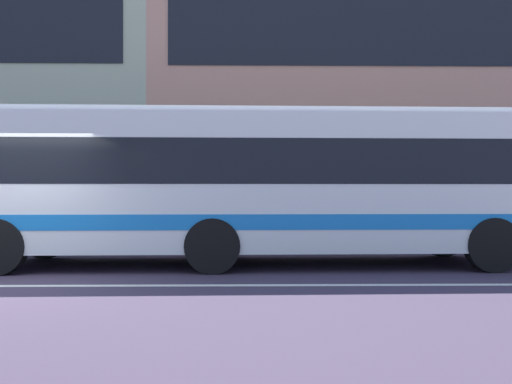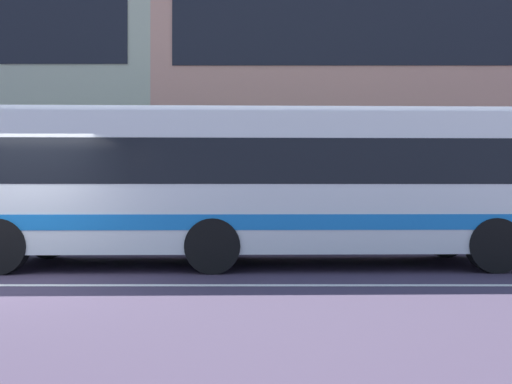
{
  "view_description": "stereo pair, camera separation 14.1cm",
  "coord_description": "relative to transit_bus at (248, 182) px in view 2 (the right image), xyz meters",
  "views": [
    {
      "loc": [
        3.98,
        -8.15,
        1.44
      ],
      "look_at": [
        4.14,
        2.13,
        1.47
      ],
      "focal_mm": 36.52,
      "sensor_mm": 36.0,
      "label": 1
    },
    {
      "loc": [
        4.12,
        -8.15,
        1.44
      ],
      "look_at": [
        4.14,
        2.13,
        1.47
      ],
      "focal_mm": 36.52,
      "sensor_mm": 36.0,
      "label": 2
    }
  ],
  "objects": [
    {
      "name": "hedge_row_far",
      "position": [
        -1.88,
        3.71,
        -1.25
      ],
      "size": [
        23.19,
        1.1,
        0.87
      ],
      "primitive_type": "cube",
      "color": "#23531F",
      "rests_on": "ground_plane"
    },
    {
      "name": "apartment_block_right",
      "position": [
        6.19,
        13.35,
        4.6
      ],
      "size": [
        19.68,
        10.52,
        12.57
      ],
      "color": "tan",
      "rests_on": "ground_plane"
    },
    {
      "name": "transit_bus",
      "position": [
        0.0,
        0.0,
        0.0
      ],
      "size": [
        10.97,
        2.83,
        3.04
      ],
      "color": "silver",
      "rests_on": "ground_plane"
    }
  ]
}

